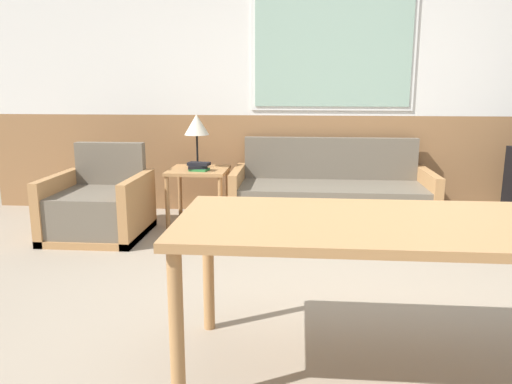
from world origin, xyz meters
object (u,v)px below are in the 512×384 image
at_px(armchair, 99,209).
at_px(table_lamp, 197,127).
at_px(side_table, 199,177).
at_px(couch, 331,199).
at_px(dining_table, 391,236).

height_order(armchair, table_lamp, table_lamp).
relative_size(side_table, table_lamp, 1.08).
distance_m(couch, table_lamp, 1.45).
bearing_deg(armchair, dining_table, -52.97).
height_order(couch, armchair, couch).
relative_size(armchair, dining_table, 0.43).
xyz_separation_m(armchair, table_lamp, (0.76, 0.60, 0.67)).
relative_size(table_lamp, dining_table, 0.27).
bearing_deg(side_table, armchair, -147.57).
bearing_deg(couch, table_lamp, 178.93).
distance_m(table_lamp, dining_table, 2.94).
bearing_deg(side_table, table_lamp, 105.15).
height_order(couch, side_table, couch).
bearing_deg(armchair, table_lamp, 27.67).
height_order(armchair, dining_table, armchair).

